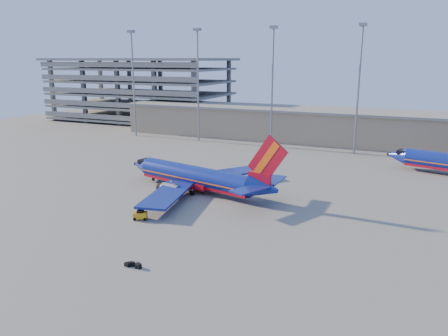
{
  "coord_description": "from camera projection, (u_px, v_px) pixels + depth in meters",
  "views": [
    {
      "loc": [
        27.49,
        -55.8,
        21.11
      ],
      "look_at": [
        -0.24,
        6.7,
        4.0
      ],
      "focal_mm": 35.0,
      "sensor_mm": 36.0,
      "label": 1
    }
  ],
  "objects": [
    {
      "name": "aircraft_main",
      "position": [
        199.0,
        178.0,
        71.19
      ],
      "size": [
        31.22,
        29.69,
        10.72
      ],
      "rotation": [
        0.0,
        0.0,
        -0.23
      ],
      "color": "navy",
      "rests_on": "ground"
    },
    {
      "name": "ground",
      "position": [
        207.0,
        204.0,
        65.42
      ],
      "size": [
        220.0,
        220.0,
        0.0
      ],
      "primitive_type": "plane",
      "color": "slate",
      "rests_on": "ground"
    },
    {
      "name": "parking_garage",
      "position": [
        141.0,
        87.0,
        152.62
      ],
      "size": [
        62.0,
        32.0,
        21.4
      ],
      "color": "slate",
      "rests_on": "ground"
    },
    {
      "name": "baggage_tug",
      "position": [
        140.0,
        215.0,
        58.85
      ],
      "size": [
        2.1,
        1.74,
        1.3
      ],
      "rotation": [
        0.0,
        0.0,
        0.42
      ],
      "color": "gold",
      "rests_on": "ground"
    },
    {
      "name": "light_mast_row",
      "position": [
        314.0,
        75.0,
        99.98
      ],
      "size": [
        101.6,
        1.6,
        28.65
      ],
      "color": "gray",
      "rests_on": "ground"
    },
    {
      "name": "luggage_pile",
      "position": [
        134.0,
        265.0,
        45.46
      ],
      "size": [
        2.0,
        0.7,
        0.54
      ],
      "color": "black",
      "rests_on": "ground"
    },
    {
      "name": "terminal_building",
      "position": [
        341.0,
        126.0,
        111.87
      ],
      "size": [
        122.0,
        16.0,
        8.5
      ],
      "color": "gray",
      "rests_on": "ground"
    }
  ]
}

